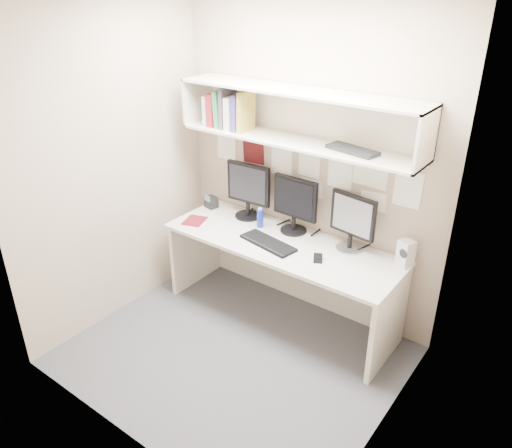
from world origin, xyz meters
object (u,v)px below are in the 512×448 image
Objects in this scene: desk at (281,279)px; speaker at (406,253)px; desk_phone at (211,202)px; monitor_left at (248,189)px; keyboard at (268,243)px; monitor_center at (295,203)px; maroon_notebook at (195,221)px; monitor_right at (352,220)px.

speaker is at bearing 13.87° from desk.
monitor_left is at bearing 21.14° from desk_phone.
monitor_center is at bearing 94.07° from keyboard.
monitor_left is 0.55m from maroon_notebook.
monitor_center is at bearing 6.56° from maroon_notebook.
monitor_center reaches higher than speaker.
monitor_right is 1.40m from maroon_notebook.
maroon_notebook is at bearing -153.47° from monitor_center.
monitor_right reaches higher than keyboard.
speaker is (1.00, 0.34, 0.09)m from keyboard.
keyboard is at bearing -139.32° from speaker.
monitor_center is at bearing -157.33° from speaker.
monitor_center is at bearing 17.17° from desk_phone.
keyboard is 0.77m from maroon_notebook.
desk is 4.06× the size of keyboard.
desk_phone is (-0.85, 0.28, 0.04)m from keyboard.
monitor_center is 0.91m from desk_phone.
maroon_notebook is at bearing -166.71° from keyboard.
keyboard is 1.06m from speaker.
maroon_notebook is (-0.80, -0.37, -0.25)m from monitor_center.
speaker is (0.44, 0.01, -0.15)m from monitor_right.
keyboard is at bearing -39.23° from monitor_left.
keyboard is (0.45, -0.33, -0.26)m from monitor_left.
speaker reaches higher than desk_phone.
speaker is (0.94, 0.23, 0.47)m from desk.
keyboard is at bearing -119.69° from desk.
monitor_right is at bearing -156.43° from speaker.
monitor_center is at bearing -170.80° from monitor_right.
speaker is at bearing 15.84° from desk_phone.
monitor_left is 0.46m from desk_phone.
monitor_center is 0.52m from monitor_right.
monitor_right is 0.69m from keyboard.
speaker is at bearing -5.85° from maroon_notebook.
desk is 0.40m from keyboard.
speaker reaches higher than desk.
monitor_right is (1.01, 0.00, -0.02)m from monitor_left.
desk is 1.01m from desk_phone.
monitor_left reaches higher than monitor_right.
monitor_right is (0.50, 0.22, 0.61)m from desk.
desk_phone is at bearing -175.76° from monitor_left.
keyboard is at bearing -15.10° from maroon_notebook.
maroon_notebook is 1.50× the size of desk_phone.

